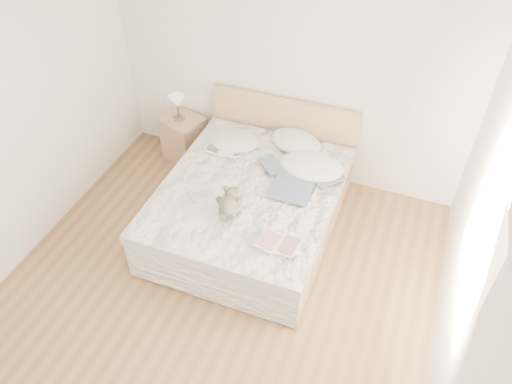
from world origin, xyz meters
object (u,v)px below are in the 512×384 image
nightstand (184,138)px  childrens_book (279,244)px  table_lamp (177,103)px  bed (252,203)px  photo_book (222,149)px  teddy_bear (228,210)px

nightstand → childrens_book: bearing=-41.1°
nightstand → table_lamp: table_lamp is taller
bed → childrens_book: (0.53, -0.71, 0.32)m
table_lamp → childrens_book: table_lamp is taller
photo_book → childrens_book: same height
bed → nightstand: size_ratio=3.83×
photo_book → childrens_book: 1.48m
bed → nightstand: bed is taller
bed → teddy_bear: 0.61m
nightstand → childrens_book: size_ratio=1.46×
childrens_book → nightstand: bearing=145.5°
bed → photo_book: size_ratio=6.38×
table_lamp → teddy_bear: (1.20, -1.31, -0.13)m
nightstand → photo_book: size_ratio=1.67×
photo_book → nightstand: bearing=148.5°
bed → teddy_bear: bed is taller
table_lamp → teddy_bear: table_lamp is taller
nightstand → photo_book: 0.92m
childrens_book → teddy_bear: size_ratio=1.21×
photo_book → teddy_bear: 0.97m
bed → table_lamp: bed is taller
nightstand → teddy_bear: (1.17, -1.31, 0.37)m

